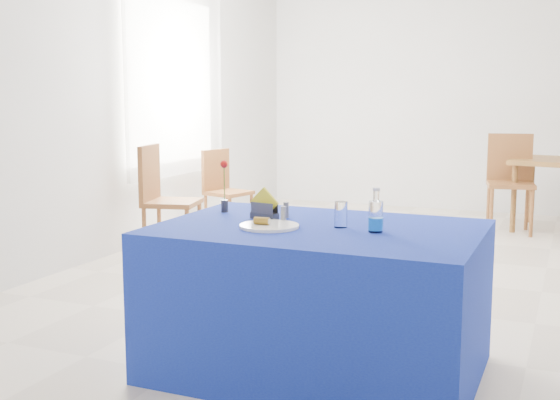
# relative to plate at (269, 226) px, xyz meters

# --- Properties ---
(floor) EXTENTS (7.00, 7.00, 0.00)m
(floor) POSITION_rel_plate_xyz_m (0.10, 2.14, -0.77)
(floor) COLOR beige
(floor) RESTS_ON ground
(room_shell) EXTENTS (7.00, 7.00, 7.00)m
(room_shell) POSITION_rel_plate_xyz_m (0.10, 2.14, 0.98)
(room_shell) COLOR silver
(room_shell) RESTS_ON ground
(window_pane) EXTENTS (0.04, 1.50, 1.60)m
(window_pane) POSITION_rel_plate_xyz_m (-2.37, 2.94, 0.78)
(window_pane) COLOR white
(window_pane) RESTS_ON room_shell
(curtain) EXTENTS (0.04, 1.75, 1.85)m
(curtain) POSITION_rel_plate_xyz_m (-2.30, 2.94, 0.78)
(curtain) COLOR white
(curtain) RESTS_ON room_shell
(plate) EXTENTS (0.30, 0.30, 0.01)m
(plate) POSITION_rel_plate_xyz_m (0.00, 0.00, 0.00)
(plate) COLOR white
(plate) RESTS_ON blue_table
(drinking_glass) EXTENTS (0.07, 0.07, 0.13)m
(drinking_glass) POSITION_rel_plate_xyz_m (0.33, 0.14, 0.06)
(drinking_glass) COLOR white
(drinking_glass) RESTS_ON blue_table
(salt_shaker) EXTENTS (0.03, 0.03, 0.08)m
(salt_shaker) POSITION_rel_plate_xyz_m (0.01, 0.15, 0.04)
(salt_shaker) COLOR gray
(salt_shaker) RESTS_ON blue_table
(pepper_shaker) EXTENTS (0.03, 0.03, 0.08)m
(pepper_shaker) POSITION_rel_plate_xyz_m (-0.03, 0.29, 0.04)
(pepper_shaker) COLOR slate
(pepper_shaker) RESTS_ON blue_table
(blue_table) EXTENTS (1.60, 1.10, 0.76)m
(blue_table) POSITION_rel_plate_xyz_m (0.21, 0.13, -0.39)
(blue_table) COLOR #102197
(blue_table) RESTS_ON floor
(water_bottle) EXTENTS (0.07, 0.07, 0.21)m
(water_bottle) POSITION_rel_plate_xyz_m (0.52, 0.10, 0.06)
(water_bottle) COLOR white
(water_bottle) RESTS_ON blue_table
(napkin_holder) EXTENTS (0.16, 0.09, 0.17)m
(napkin_holder) POSITION_rel_plate_xyz_m (-0.12, 0.21, 0.04)
(napkin_holder) COLOR #343438
(napkin_holder) RESTS_ON blue_table
(rose_vase) EXTENTS (0.04, 0.04, 0.29)m
(rose_vase) POSITION_rel_plate_xyz_m (-0.42, 0.33, 0.13)
(rose_vase) COLOR #28272D
(rose_vase) RESTS_ON blue_table
(chair_bg_left) EXTENTS (0.53, 0.53, 1.02)m
(chair_bg_left) POSITION_rel_plate_xyz_m (0.76, 4.45, -0.18)
(chair_bg_left) COLOR brown
(chair_bg_left) RESTS_ON floor
(chair_win_a) EXTENTS (0.53, 0.53, 0.99)m
(chair_win_a) POSITION_rel_plate_xyz_m (-1.91, 2.00, -0.20)
(chair_win_a) COLOR brown
(chair_win_a) RESTS_ON floor
(chair_win_b) EXTENTS (0.47, 0.47, 0.86)m
(chair_win_b) POSITION_rel_plate_xyz_m (-1.94, 3.18, -0.27)
(chair_win_b) COLOR brown
(chair_win_b) RESTS_ON floor
(banana_pieces) EXTENTS (0.08, 0.04, 0.04)m
(banana_pieces) POSITION_rel_plate_xyz_m (-0.03, -0.01, 0.03)
(banana_pieces) COLOR gold
(banana_pieces) RESTS_ON plate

